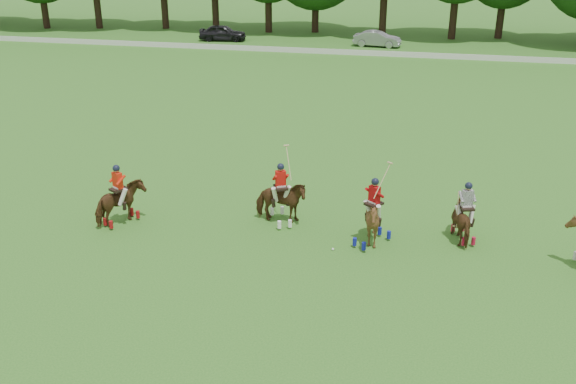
% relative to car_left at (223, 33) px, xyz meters
% --- Properties ---
extents(ground, '(180.00, 180.00, 0.00)m').
position_rel_car_left_xyz_m(ground, '(14.63, -42.50, -0.75)').
color(ground, '#2A661D').
rests_on(ground, ground).
extents(boundary_rail, '(120.00, 0.10, 0.44)m').
position_rel_car_left_xyz_m(boundary_rail, '(14.63, -4.50, -0.53)').
color(boundary_rail, white).
rests_on(boundary_rail, ground).
extents(car_left, '(4.57, 2.25, 1.50)m').
position_rel_car_left_xyz_m(car_left, '(0.00, 0.00, 0.00)').
color(car_left, black).
rests_on(car_left, ground).
extents(car_mid, '(4.34, 1.88, 1.39)m').
position_rel_car_left_xyz_m(car_mid, '(14.60, 0.00, -0.05)').
color(car_mid, '#95959A').
rests_on(car_mid, ground).
extents(polo_red_a, '(1.68, 2.08, 2.31)m').
position_rel_car_left_xyz_m(polo_red_a, '(8.68, -39.32, 0.08)').
color(polo_red_a, '#4A2A13').
rests_on(polo_red_a, ground).
extents(polo_red_b, '(2.08, 1.97, 2.89)m').
position_rel_car_left_xyz_m(polo_red_b, '(14.44, -37.99, 0.10)').
color(polo_red_b, '#4A2A13').
rests_on(polo_red_b, ground).
extents(polo_red_c, '(2.10, 2.14, 3.00)m').
position_rel_car_left_xyz_m(polo_red_c, '(17.93, -38.99, 0.15)').
color(polo_red_c, '#4A2A13').
rests_on(polo_red_c, ground).
extents(polo_stripe_a, '(1.29, 1.88, 2.18)m').
position_rel_car_left_xyz_m(polo_stripe_a, '(21.03, -37.98, 0.03)').
color(polo_stripe_a, '#4A2A13').
rests_on(polo_stripe_a, ground).
extents(polo_ball, '(0.09, 0.09, 0.09)m').
position_rel_car_left_xyz_m(polo_ball, '(16.68, -39.75, -0.70)').
color(polo_ball, white).
rests_on(polo_ball, ground).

